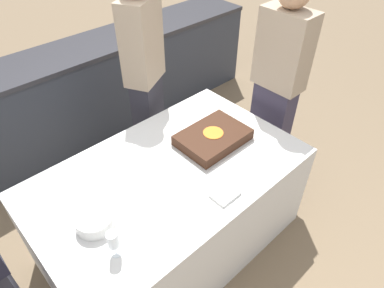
{
  "coord_description": "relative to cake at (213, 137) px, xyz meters",
  "views": [
    {
      "loc": [
        -0.92,
        -1.21,
        2.25
      ],
      "look_at": [
        0.2,
        0.0,
        0.84
      ],
      "focal_mm": 32.0,
      "sensor_mm": 36.0,
      "label": 1
    }
  ],
  "objects": [
    {
      "name": "ground_plane",
      "position": [
        -0.4,
        -0.01,
        -0.78
      ],
      "size": [
        14.0,
        14.0,
        0.0
      ],
      "primitive_type": "plane",
      "color": "#7A664C"
    },
    {
      "name": "back_counter",
      "position": [
        -0.4,
        1.59,
        -0.32
      ],
      "size": [
        4.4,
        0.58,
        0.92
      ],
      "color": "#333842",
      "rests_on": "ground_plane"
    },
    {
      "name": "dining_table",
      "position": [
        -0.4,
        -0.01,
        -0.41
      ],
      "size": [
        1.71,
        1.05,
        0.74
      ],
      "color": "silver",
      "rests_on": "ground_plane"
    },
    {
      "name": "cake",
      "position": [
        0.0,
        0.0,
        0.0
      ],
      "size": [
        0.5,
        0.37,
        0.08
      ],
      "color": "#B7B2AD",
      "rests_on": "dining_table"
    },
    {
      "name": "plate_stack",
      "position": [
        -0.95,
        -0.06,
        -0.0
      ],
      "size": [
        0.2,
        0.2,
        0.08
      ],
      "color": "white",
      "rests_on": "dining_table"
    },
    {
      "name": "wine_glass",
      "position": [
        -0.96,
        -0.28,
        0.07
      ],
      "size": [
        0.06,
        0.06,
        0.16
      ],
      "color": "white",
      "rests_on": "dining_table"
    },
    {
      "name": "side_plate_near_cake",
      "position": [
        -0.03,
        0.32,
        -0.04
      ],
      "size": [
        0.18,
        0.18,
        0.0
      ],
      "color": "white",
      "rests_on": "dining_table"
    },
    {
      "name": "utensil_pile",
      "position": [
        -0.29,
        -0.39,
        -0.03
      ],
      "size": [
        0.15,
        0.12,
        0.02
      ],
      "color": "white",
      "rests_on": "dining_table"
    },
    {
      "name": "person_cutting_cake",
      "position": [
        0.0,
        0.74,
        0.15
      ],
      "size": [
        0.39,
        0.33,
        1.76
      ],
      "rotation": [
        0.0,
        0.0,
        -2.65
      ],
      "color": "#282833",
      "rests_on": "ground_plane"
    },
    {
      "name": "person_seated_right",
      "position": [
        0.68,
        -0.01,
        0.11
      ],
      "size": [
        0.22,
        0.37,
        1.7
      ],
      "rotation": [
        0.0,
        0.0,
        -1.57
      ],
      "color": "#383347",
      "rests_on": "ground_plane"
    }
  ]
}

